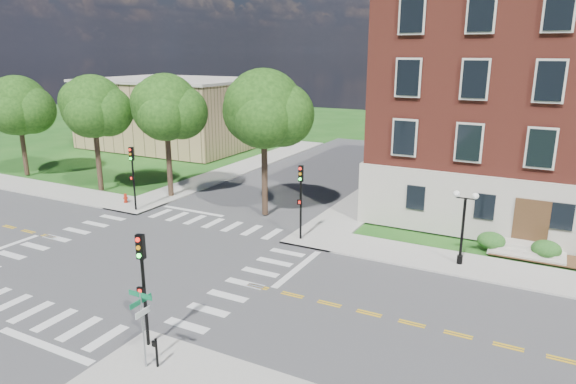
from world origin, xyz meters
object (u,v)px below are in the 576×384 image
at_px(traffic_signal_ne, 301,193).
at_px(twin_lamp_west, 463,223).
at_px(traffic_signal_nw, 133,170).
at_px(push_button_post, 156,351).
at_px(street_sign_pole, 142,315).
at_px(traffic_signal_se, 143,276).
at_px(fire_hydrant, 126,198).

bearing_deg(traffic_signal_ne, twin_lamp_west, 3.55).
bearing_deg(traffic_signal_nw, push_button_post, -44.22).
xyz_separation_m(twin_lamp_west, street_sign_pole, (-8.86, -15.72, -0.21)).
distance_m(traffic_signal_se, twin_lamp_west, 17.57).
distance_m(traffic_signal_ne, fire_hydrant, 16.14).
distance_m(traffic_signal_se, traffic_signal_nw, 19.42).
bearing_deg(traffic_signal_se, push_button_post, -36.35).
relative_size(traffic_signal_se, street_sign_pole, 1.55).
bearing_deg(push_button_post, traffic_signal_ne, 94.94).
relative_size(traffic_signal_se, traffic_signal_ne, 1.00).
bearing_deg(traffic_signal_se, traffic_signal_nw, 135.09).
bearing_deg(street_sign_pole, push_button_post, 23.97).
bearing_deg(street_sign_pole, traffic_signal_se, 129.76).
bearing_deg(push_button_post, fire_hydrant, 137.46).
relative_size(push_button_post, fire_hydrant, 1.60).
bearing_deg(fire_hydrant, street_sign_pole, -43.51).
height_order(twin_lamp_west, push_button_post, twin_lamp_west).
distance_m(traffic_signal_nw, fire_hydrant, 3.56).
xyz_separation_m(traffic_signal_ne, fire_hydrant, (-15.89, 0.82, -2.72)).
height_order(traffic_signal_nw, twin_lamp_west, traffic_signal_nw).
distance_m(traffic_signal_se, push_button_post, 2.94).
relative_size(traffic_signal_nw, fire_hydrant, 6.40).
xyz_separation_m(traffic_signal_se, traffic_signal_nw, (-13.76, 13.71, 0.00)).
height_order(traffic_signal_ne, push_button_post, traffic_signal_ne).
bearing_deg(street_sign_pole, twin_lamp_west, 60.60).
height_order(traffic_signal_nw, fire_hydrant, traffic_signal_nw).
distance_m(traffic_signal_ne, street_sign_pole, 15.17).
relative_size(traffic_signal_se, twin_lamp_west, 1.13).
bearing_deg(traffic_signal_ne, traffic_signal_nw, -179.11).
xyz_separation_m(twin_lamp_west, push_button_post, (-8.47, -15.55, -1.73)).
xyz_separation_m(traffic_signal_se, street_sign_pole, (0.99, -1.19, -0.88)).
relative_size(traffic_signal_nw, push_button_post, 4.00).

